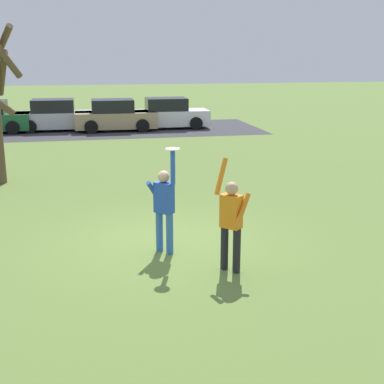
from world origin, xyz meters
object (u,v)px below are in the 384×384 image
person_catcher (164,204)px  frisbee_disc (173,149)px  parked_car_silver (56,116)px  person_defender (231,219)px  parked_car_tan (115,116)px  parked_car_white (168,114)px

person_catcher → frisbee_disc: frisbee_disc is taller
frisbee_disc → parked_car_silver: size_ratio=0.07×
person_defender → parked_car_tan: bearing=-39.0°
person_defender → parked_car_tan: person_defender is taller
parked_car_white → parked_car_silver: bearing=177.5°
parked_car_silver → parked_car_white: bearing=-2.5°
person_defender → parked_car_tan: size_ratio=0.50×
person_catcher → parked_car_silver: bearing=147.1°
person_catcher → person_defender: size_ratio=1.02×
parked_car_silver → parked_car_tan: bearing=-12.3°
person_defender → parked_car_white: bearing=-47.5°
person_catcher → frisbee_disc: 1.13m
parked_car_tan → person_defender: bearing=-86.7°
parked_car_white → parked_car_tan: bearing=-172.0°
person_catcher → parked_car_white: bearing=128.9°
frisbee_disc → parked_car_silver: bearing=99.3°
person_catcher → parked_car_tan: person_catcher is taller
frisbee_disc → parked_car_tan: (-0.04, 17.70, -1.37)m
parked_car_silver → parked_car_white: (5.79, -0.31, 0.00)m
person_catcher → parked_car_tan: (0.11, 17.53, -0.25)m
person_catcher → frisbee_disc: size_ratio=7.77×
person_catcher → person_defender: person_catcher is taller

